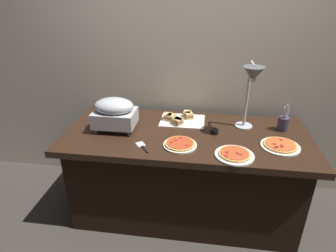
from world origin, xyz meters
TOP-DOWN VIEW (x-y plane):
  - ground_plane at (0.00, 0.00)m, footprint 8.00×8.00m
  - back_wall at (0.00, 0.50)m, footprint 4.40×0.04m
  - buffet_table at (0.00, 0.00)m, footprint 1.90×0.84m
  - chafing_dish at (-0.56, -0.01)m, footprint 0.32×0.24m
  - heat_lamp at (0.45, 0.05)m, footprint 0.15×0.30m
  - pizza_plate_front at (-0.03, -0.21)m, footprint 0.24×0.24m
  - pizza_plate_center at (0.68, -0.13)m, footprint 0.27×0.27m
  - pizza_plate_raised_stand at (0.35, -0.29)m, footprint 0.26×0.26m
  - sandwich_platter at (-0.07, 0.21)m, footprint 0.37×0.28m
  - sauce_cup_near at (0.21, 0.02)m, footprint 0.06×0.06m
  - utensil_holder at (0.75, 0.15)m, footprint 0.08×0.08m
  - serving_spatula at (-0.29, -0.26)m, footprint 0.12×0.16m

SIDE VIEW (x-z plane):
  - ground_plane at x=0.00m, z-range 0.00..0.00m
  - buffet_table at x=0.00m, z-range 0.01..0.77m
  - serving_spatula at x=-0.29m, z-range 0.76..0.77m
  - pizza_plate_raised_stand at x=0.35m, z-range 0.76..0.79m
  - pizza_plate_center at x=0.68m, z-range 0.76..0.79m
  - pizza_plate_front at x=-0.03m, z-range 0.76..0.79m
  - sauce_cup_near at x=0.21m, z-range 0.76..0.80m
  - sandwich_platter at x=-0.07m, z-range 0.75..0.81m
  - utensil_holder at x=0.75m, z-range 0.71..0.93m
  - chafing_dish at x=-0.56m, z-range 0.78..1.04m
  - heat_lamp at x=0.45m, z-range 0.91..1.45m
  - back_wall at x=0.00m, z-range 0.00..2.40m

